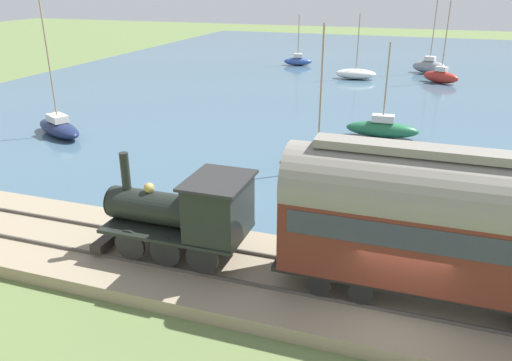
{
  "coord_description": "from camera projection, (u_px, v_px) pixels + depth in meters",
  "views": [
    {
      "loc": [
        -12.86,
        0.01,
        9.55
      ],
      "look_at": [
        4.62,
        5.96,
        2.09
      ],
      "focal_mm": 35.0,
      "sensor_mm": 36.0,
      "label": 1
    }
  ],
  "objects": [
    {
      "name": "rowboat_mid_harbor",
      "position": [
        344.0,
        208.0,
        21.76
      ],
      "size": [
        2.29,
        2.59,
        0.51
      ],
      "rotation": [
        0.0,
        0.0,
        0.68
      ],
      "color": "silver",
      "rests_on": "harbor_water"
    },
    {
      "name": "sailboat_white",
      "position": [
        356.0,
        74.0,
        51.24
      ],
      "size": [
        2.04,
        4.25,
        6.47
      ],
      "rotation": [
        0.0,
        0.0,
        0.09
      ],
      "color": "white",
      "rests_on": "harbor_water"
    },
    {
      "name": "harbor_water",
      "position": [
        427.0,
        76.0,
        53.2
      ],
      "size": [
        80.0,
        80.0,
        0.01
      ],
      "color": "#426075",
      "rests_on": "ground"
    },
    {
      "name": "ground_plane",
      "position": [
        395.0,
        324.0,
        14.86
      ],
      "size": [
        200.0,
        200.0,
        0.0
      ],
      "primitive_type": "plane",
      "color": "#607542"
    },
    {
      "name": "sailboat_gray",
      "position": [
        429.0,
        66.0,
        54.34
      ],
      "size": [
        2.36,
        3.85,
        8.89
      ],
      "rotation": [
        0.0,
        0.0,
        -0.27
      ],
      "color": "gray",
      "rests_on": "harbor_water"
    },
    {
      "name": "sailboat_red",
      "position": [
        441.0,
        76.0,
        49.26
      ],
      "size": [
        2.65,
        3.74,
        7.75
      ],
      "rotation": [
        0.0,
        0.0,
        -0.48
      ],
      "color": "#B72D23",
      "rests_on": "harbor_water"
    },
    {
      "name": "sailboat_navy",
      "position": [
        59.0,
        127.0,
        32.62
      ],
      "size": [
        3.71,
        5.12,
        8.98
      ],
      "rotation": [
        0.0,
        0.0,
        -0.49
      ],
      "color": "#192347",
      "rests_on": "harbor_water"
    },
    {
      "name": "steam_locomotive",
      "position": [
        189.0,
        211.0,
        16.79
      ],
      "size": [
        2.44,
        5.48,
        3.52
      ],
      "color": "black",
      "rests_on": "rail_embankment"
    },
    {
      "name": "sailboat_blue",
      "position": [
        298.0,
        61.0,
        59.43
      ],
      "size": [
        1.94,
        3.5,
        5.76
      ],
      "rotation": [
        0.0,
        0.0,
        0.21
      ],
      "color": "#335199",
      "rests_on": "harbor_water"
    },
    {
      "name": "rail_embankment",
      "position": [
        398.0,
        303.0,
        15.46
      ],
      "size": [
        5.2,
        56.0,
        0.6
      ],
      "color": "gray",
      "rests_on": "ground"
    },
    {
      "name": "rowboat_far_out",
      "position": [
        235.0,
        197.0,
        22.83
      ],
      "size": [
        2.68,
        2.35,
        0.56
      ],
      "rotation": [
        0.0,
        0.0,
        -0.92
      ],
      "color": "beige",
      "rests_on": "harbor_water"
    },
    {
      "name": "sailboat_green",
      "position": [
        382.0,
        128.0,
        32.29
      ],
      "size": [
        1.33,
        4.64,
        6.03
      ],
      "rotation": [
        0.0,
        0.0,
        0.03
      ],
      "color": "#236B42",
      "rests_on": "harbor_water"
    },
    {
      "name": "sailboat_brown",
      "position": [
        318.0,
        162.0,
        26.55
      ],
      "size": [
        3.89,
        4.79,
        7.63
      ],
      "rotation": [
        0.0,
        0.0,
        -0.58
      ],
      "color": "brown",
      "rests_on": "harbor_water"
    },
    {
      "name": "passenger_coach",
      "position": [
        452.0,
        222.0,
        13.99
      ],
      "size": [
        2.38,
        10.0,
        4.76
      ],
      "color": "black",
      "rests_on": "rail_embankment"
    }
  ]
}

